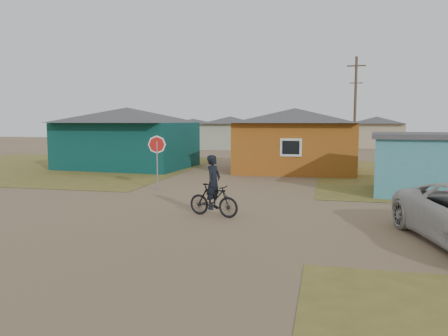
{
  "coord_description": "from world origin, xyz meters",
  "views": [
    {
      "loc": [
        4.41,
        -13.37,
        3.13
      ],
      "look_at": [
        0.56,
        3.0,
        1.3
      ],
      "focal_mm": 35.0,
      "sensor_mm": 36.0,
      "label": 1
    }
  ],
  "objects": [
    {
      "name": "house_pale_west",
      "position": [
        -6.0,
        34.0,
        1.86
      ],
      "size": [
        7.04,
        6.15,
        3.6
      ],
      "color": "#959D87",
      "rests_on": "ground"
    },
    {
      "name": "house_teal",
      "position": [
        -8.5,
        13.5,
        2.05
      ],
      "size": [
        8.93,
        7.08,
        4.0
      ],
      "color": "#093533",
      "rests_on": "ground"
    },
    {
      "name": "house_pale_north",
      "position": [
        -14.0,
        46.0,
        1.75
      ],
      "size": [
        6.28,
        5.81,
        3.4
      ],
      "color": "#959D87",
      "rests_on": "ground"
    },
    {
      "name": "grass_nw",
      "position": [
        -14.0,
        13.0,
        0.01
      ],
      "size": [
        20.0,
        18.0,
        0.0
      ],
      "primitive_type": "cube",
      "color": "olive",
      "rests_on": "ground"
    },
    {
      "name": "cyclist",
      "position": [
        0.85,
        0.25,
        0.74
      ],
      "size": [
        1.86,
        0.94,
        2.02
      ],
      "color": "black",
      "rests_on": "ground"
    },
    {
      "name": "utility_pole_near",
      "position": [
        6.5,
        22.0,
        4.14
      ],
      "size": [
        1.4,
        0.2,
        8.0
      ],
      "color": "brown",
      "rests_on": "ground"
    },
    {
      "name": "ground",
      "position": [
        0.0,
        0.0,
        0.0
      ],
      "size": [
        120.0,
        120.0,
        0.0
      ],
      "primitive_type": "plane",
      "color": "#7C6448"
    },
    {
      "name": "house_beige_east",
      "position": [
        10.0,
        40.0,
        1.86
      ],
      "size": [
        6.95,
        6.05,
        3.6
      ],
      "color": "tan",
      "rests_on": "ground"
    },
    {
      "name": "utility_pole_far",
      "position": [
        7.5,
        38.0,
        4.14
      ],
      "size": [
        1.4,
        0.2,
        8.0
      ],
      "color": "brown",
      "rests_on": "ground"
    },
    {
      "name": "house_yellow",
      "position": [
        2.5,
        14.0,
        2.0
      ],
      "size": [
        7.72,
        6.76,
        3.9
      ],
      "color": "#955017",
      "rests_on": "ground"
    },
    {
      "name": "stop_sign",
      "position": [
        -2.95,
        4.85,
        1.82
      ],
      "size": [
        0.8,
        0.21,
        2.47
      ],
      "color": "gray",
      "rests_on": "ground"
    }
  ]
}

